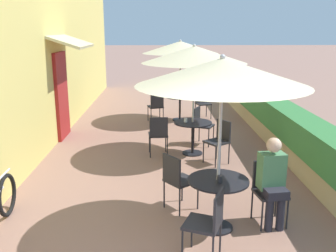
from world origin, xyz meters
TOP-DOWN VIEW (x-y plane):
  - cafe_facade_wall at (-2.54, 7.30)m, footprint 0.98×14.87m
  - planter_hedge at (2.75, 7.34)m, footprint 0.60×13.87m
  - patio_table_near at (0.77, 2.16)m, footprint 0.81×0.81m
  - patio_umbrella_near at (0.77, 2.16)m, footprint 2.17×2.17m
  - cafe_chair_near_left at (1.50, 2.33)m, footprint 0.45×0.45m
  - seated_patron_near_left at (1.52, 2.22)m, footprint 0.37×0.44m
  - cafe_chair_near_right at (0.26, 2.70)m, footprint 0.56×0.56m
  - cafe_chair_near_back at (0.56, 1.44)m, footprint 0.52×0.52m
  - coffee_cup_near at (0.78, 2.07)m, footprint 0.07×0.07m
  - patio_table_mid at (0.72, 5.30)m, footprint 0.81×0.81m
  - patio_umbrella_mid at (0.72, 5.30)m, footprint 2.17×2.17m
  - cafe_chair_mid_left at (0.97, 6.01)m, footprint 0.53×0.53m
  - cafe_chair_mid_right at (-0.02, 5.17)m, footprint 0.43×0.43m
  - cafe_chair_mid_back at (1.20, 4.73)m, footprint 0.56×0.56m
  - coffee_cup_mid at (0.56, 5.30)m, footprint 0.07×0.07m
  - patio_table_far at (0.61, 8.39)m, footprint 0.81×0.81m
  - patio_umbrella_far at (0.61, 8.39)m, footprint 2.17×2.17m
  - cafe_chair_far_left at (1.31, 8.67)m, footprint 0.49×0.49m
  - cafe_chair_far_right at (-0.09, 8.12)m, footprint 0.49×0.49m

SIDE VIEW (x-z plane):
  - cafe_chair_near_left at x=1.50m, z-range 0.08..0.95m
  - cafe_chair_near_right at x=0.26m, z-range 0.08..0.95m
  - cafe_chair_near_back at x=0.56m, z-range 0.08..0.95m
  - cafe_chair_mid_left at x=0.97m, z-range 0.08..0.95m
  - cafe_chair_mid_right at x=-0.02m, z-range 0.08..0.95m
  - cafe_chair_mid_back at x=1.20m, z-range 0.08..0.95m
  - cafe_chair_far_left at x=1.31m, z-range 0.08..0.95m
  - cafe_chair_far_right at x=-0.09m, z-range 0.08..0.95m
  - patio_table_near at x=0.77m, z-range 0.17..0.88m
  - patio_table_mid at x=0.72m, z-range 0.17..0.88m
  - patio_table_far at x=0.61m, z-range 0.17..0.88m
  - planter_hedge at x=2.75m, z-range 0.03..1.04m
  - seated_patron_near_left at x=1.52m, z-range 0.06..1.31m
  - coffee_cup_near at x=0.78m, z-range 0.71..0.80m
  - coffee_cup_mid at x=0.56m, z-range 0.71..0.80m
  - cafe_facade_wall at x=-2.54m, z-range -0.01..4.19m
  - patio_umbrella_near at x=0.77m, z-range 0.95..3.30m
  - patio_umbrella_mid at x=0.72m, z-range 0.95..3.30m
  - patio_umbrella_far at x=0.61m, z-range 0.95..3.30m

